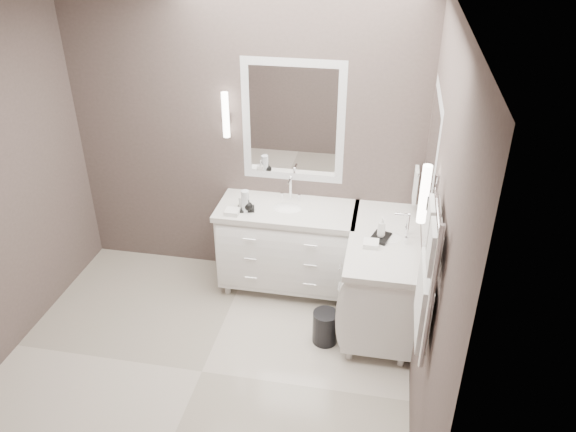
% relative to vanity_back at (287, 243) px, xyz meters
% --- Properties ---
extents(floor, '(3.20, 3.00, 0.01)m').
position_rel_vanity_back_xyz_m(floor, '(-0.45, -1.23, -0.49)').
color(floor, beige).
rests_on(floor, ground).
extents(ceiling, '(3.20, 3.00, 0.01)m').
position_rel_vanity_back_xyz_m(ceiling, '(-0.45, -1.23, 2.22)').
color(ceiling, white).
rests_on(ceiling, wall_back).
extents(wall_back, '(3.20, 0.01, 2.70)m').
position_rel_vanity_back_xyz_m(wall_back, '(-0.45, 0.28, 0.86)').
color(wall_back, '#504340').
rests_on(wall_back, floor).
extents(wall_front, '(3.20, 0.01, 2.70)m').
position_rel_vanity_back_xyz_m(wall_front, '(-0.45, -2.73, 0.86)').
color(wall_front, '#504340').
rests_on(wall_front, floor).
extents(wall_right, '(0.01, 3.00, 2.70)m').
position_rel_vanity_back_xyz_m(wall_right, '(1.15, -1.23, 0.86)').
color(wall_right, '#504340').
rests_on(wall_right, floor).
extents(vanity_back, '(1.24, 0.59, 0.97)m').
position_rel_vanity_back_xyz_m(vanity_back, '(0.00, 0.00, 0.00)').
color(vanity_back, white).
rests_on(vanity_back, floor).
extents(vanity_right, '(0.59, 1.24, 0.97)m').
position_rel_vanity_back_xyz_m(vanity_right, '(0.88, -0.33, 0.00)').
color(vanity_right, white).
rests_on(vanity_right, floor).
extents(mirror_back, '(0.90, 0.02, 1.10)m').
position_rel_vanity_back_xyz_m(mirror_back, '(-0.00, 0.26, 1.06)').
color(mirror_back, white).
rests_on(mirror_back, wall_back).
extents(mirror_right, '(0.02, 0.90, 1.10)m').
position_rel_vanity_back_xyz_m(mirror_right, '(1.14, -0.43, 1.06)').
color(mirror_right, white).
rests_on(mirror_right, wall_right).
extents(sconce_back, '(0.06, 0.06, 0.40)m').
position_rel_vanity_back_xyz_m(sconce_back, '(-0.58, 0.20, 1.11)').
color(sconce_back, white).
rests_on(sconce_back, wall_back).
extents(sconce_right, '(0.06, 0.06, 0.40)m').
position_rel_vanity_back_xyz_m(sconce_right, '(1.08, -1.01, 1.11)').
color(sconce_right, white).
rests_on(sconce_right, wall_right).
extents(towel_bar_corner, '(0.03, 0.22, 0.30)m').
position_rel_vanity_back_xyz_m(towel_bar_corner, '(1.09, 0.13, 0.63)').
color(towel_bar_corner, white).
rests_on(towel_bar_corner, wall_right).
extents(towel_ladder, '(0.06, 0.58, 0.90)m').
position_rel_vanity_back_xyz_m(towel_ladder, '(1.10, -1.63, 0.91)').
color(towel_ladder, white).
rests_on(towel_ladder, wall_right).
extents(waste_bin, '(0.22, 0.22, 0.29)m').
position_rel_vanity_back_xyz_m(waste_bin, '(0.45, -0.69, -0.34)').
color(waste_bin, black).
rests_on(waste_bin, floor).
extents(amenity_tray_back, '(0.17, 0.14, 0.02)m').
position_rel_vanity_back_xyz_m(amenity_tray_back, '(-0.35, -0.10, 0.38)').
color(amenity_tray_back, black).
rests_on(amenity_tray_back, vanity_back).
extents(amenity_tray_right, '(0.18, 0.21, 0.03)m').
position_rel_vanity_back_xyz_m(amenity_tray_right, '(0.83, -0.37, 0.38)').
color(amenity_tray_right, black).
rests_on(amenity_tray_right, vanity_right).
extents(water_bottle, '(0.09, 0.09, 0.20)m').
position_rel_vanity_back_xyz_m(water_bottle, '(-0.35, -0.13, 0.46)').
color(water_bottle, silver).
rests_on(water_bottle, vanity_back).
extents(soap_bottle_a, '(0.06, 0.07, 0.14)m').
position_rel_vanity_back_xyz_m(soap_bottle_a, '(-0.38, -0.08, 0.46)').
color(soap_bottle_a, white).
rests_on(soap_bottle_a, amenity_tray_back).
extents(soap_bottle_b, '(0.10, 0.10, 0.10)m').
position_rel_vanity_back_xyz_m(soap_bottle_b, '(-0.32, -0.13, 0.44)').
color(soap_bottle_b, black).
rests_on(soap_bottle_b, amenity_tray_back).
extents(soap_bottle_c, '(0.08, 0.08, 0.17)m').
position_rel_vanity_back_xyz_m(soap_bottle_c, '(0.83, -0.37, 0.48)').
color(soap_bottle_c, white).
rests_on(soap_bottle_c, amenity_tray_right).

